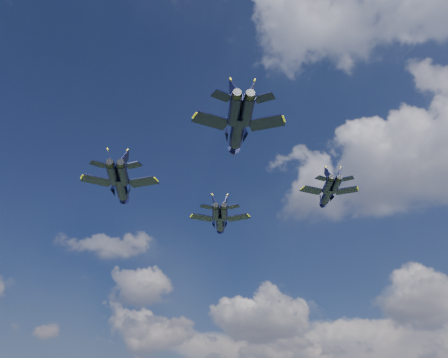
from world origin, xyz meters
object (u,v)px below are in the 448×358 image
jet_lead (220,222)px  jet_slot (237,132)px  jet_right (327,195)px  jet_left (122,188)px

jet_lead → jet_slot: bearing=-85.6°
jet_slot → jet_lead: bearing=90.1°
jet_slot → jet_right: bearing=48.1°
jet_left → jet_slot: bearing=-47.5°
jet_right → jet_slot: 27.81m
jet_left → jet_right: bearing=0.3°
jet_right → jet_slot: jet_right is taller
jet_lead → jet_right: bearing=-35.5°
jet_left → jet_right: jet_left is taller
jet_left → jet_lead: bearing=39.9°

